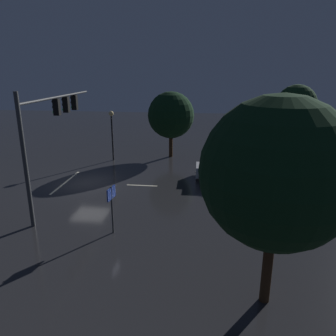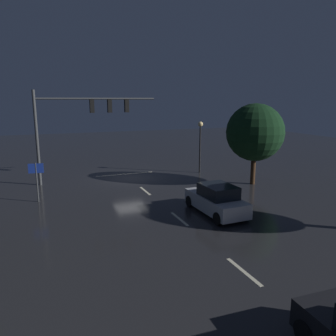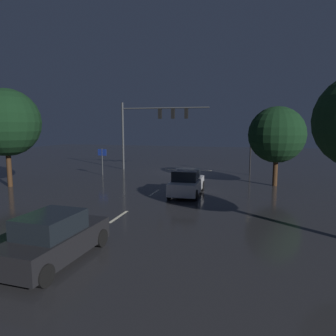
{
  "view_description": "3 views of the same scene",
  "coord_description": "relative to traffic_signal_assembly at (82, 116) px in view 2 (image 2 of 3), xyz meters",
  "views": [
    {
      "loc": [
        21.51,
        8.46,
        8.06
      ],
      "look_at": [
        0.88,
        5.99,
        1.65
      ],
      "focal_mm": 34.7,
      "sensor_mm": 36.0,
      "label": 1
    },
    {
      "loc": [
        6.86,
        25.48,
        6.34
      ],
      "look_at": [
        -1.15,
        5.46,
        1.85
      ],
      "focal_mm": 35.31,
      "sensor_mm": 36.0,
      "label": 2
    },
    {
      "loc": [
        -6.48,
        30.29,
        4.59
      ],
      "look_at": [
        -0.33,
        7.61,
        1.43
      ],
      "focal_mm": 33.45,
      "sensor_mm": 36.0,
      "label": 3
    }
  ],
  "objects": [
    {
      "name": "street_lamp_left_kerb",
      "position": [
        -9.82,
        0.65,
        -1.91
      ],
      "size": [
        0.44,
        0.44,
        4.48
      ],
      "color": "black",
      "rests_on": "ground_plane"
    },
    {
      "name": "lane_dash_far",
      "position": [
        -3.52,
        4.56,
        -5.09
      ],
      "size": [
        0.16,
        2.2,
        0.01
      ],
      "primitive_type": "cube",
      "rotation": [
        0.0,
        0.0,
        1.57
      ],
      "color": "beige",
      "rests_on": "ground_plane"
    },
    {
      "name": "traffic_signal_assembly",
      "position": [
        0.0,
        0.0,
        0.0
      ],
      "size": [
        9.22,
        0.47,
        7.02
      ],
      "color": "#383A3D",
      "rests_on": "ground_plane"
    },
    {
      "name": "tree_left_far",
      "position": [
        -11.74,
        5.72,
        -1.16
      ],
      "size": [
        4.27,
        4.27,
        6.08
      ],
      "color": "#382314",
      "rests_on": "ground_plane"
    },
    {
      "name": "stop_bar",
      "position": [
        -3.52,
        -1.19,
        -5.09
      ],
      "size": [
        5.0,
        0.16,
        0.01
      ],
      "primitive_type": "cube",
      "color": "beige",
      "rests_on": "ground_plane"
    },
    {
      "name": "lane_dash_mid",
      "position": [
        -3.52,
        10.56,
        -5.09
      ],
      "size": [
        0.16,
        2.2,
        0.01
      ],
      "primitive_type": "cube",
      "rotation": [
        0.0,
        0.0,
        1.57
      ],
      "color": "beige",
      "rests_on": "ground_plane"
    },
    {
      "name": "lane_dash_near",
      "position": [
        -3.52,
        16.56,
        -5.09
      ],
      "size": [
        0.16,
        2.2,
        0.01
      ],
      "primitive_type": "cube",
      "rotation": [
        0.0,
        0.0,
        1.57
      ],
      "color": "beige",
      "rests_on": "ground_plane"
    },
    {
      "name": "car_approaching",
      "position": [
        -5.8,
        10.53,
        -4.3
      ],
      "size": [
        2.0,
        4.41,
        1.7
      ],
      "color": "#B7B7BC",
      "rests_on": "ground_plane"
    },
    {
      "name": "ground_plane",
      "position": [
        -3.52,
        0.56,
        -5.09
      ],
      "size": [
        80.0,
        80.0,
        0.0
      ],
      "primitive_type": "plane",
      "color": "#232326"
    },
    {
      "name": "route_sign",
      "position": [
        3.52,
        4.46,
        -3.28
      ],
      "size": [
        0.9,
        0.18,
        2.51
      ],
      "color": "#383A3D",
      "rests_on": "ground_plane"
    }
  ]
}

